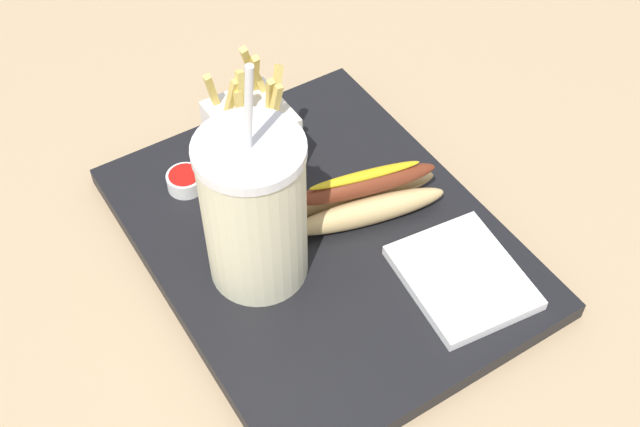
{
  "coord_description": "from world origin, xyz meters",
  "views": [
    {
      "loc": [
        0.45,
        -0.29,
        0.66
      ],
      "look_at": [
        0.0,
        0.0,
        0.05
      ],
      "focal_mm": 45.44,
      "sensor_mm": 36.0,
      "label": 1
    }
  ],
  "objects_px": {
    "fries_basket": "(252,135)",
    "napkin_stack": "(462,277)",
    "ketchup_cup_1": "(185,180)",
    "hot_dog_1": "(364,197)",
    "soda_cup": "(254,211)"
  },
  "relations": [
    {
      "from": "hot_dog_1",
      "to": "napkin_stack",
      "type": "bearing_deg",
      "value": 13.98
    },
    {
      "from": "fries_basket",
      "to": "ketchup_cup_1",
      "type": "height_order",
      "value": "fries_basket"
    },
    {
      "from": "soda_cup",
      "to": "ketchup_cup_1",
      "type": "xyz_separation_m",
      "value": [
        -0.14,
        -0.01,
        -0.07
      ]
    },
    {
      "from": "ketchup_cup_1",
      "to": "fries_basket",
      "type": "bearing_deg",
      "value": 85.09
    },
    {
      "from": "fries_basket",
      "to": "napkin_stack",
      "type": "xyz_separation_m",
      "value": [
        0.25,
        0.09,
        -0.04
      ]
    },
    {
      "from": "soda_cup",
      "to": "hot_dog_1",
      "type": "relative_size",
      "value": 1.47
    },
    {
      "from": "fries_basket",
      "to": "ketchup_cup_1",
      "type": "xyz_separation_m",
      "value": [
        -0.01,
        -0.08,
        -0.03
      ]
    },
    {
      "from": "hot_dog_1",
      "to": "napkin_stack",
      "type": "relative_size",
      "value": 1.38
    },
    {
      "from": "hot_dog_1",
      "to": "fries_basket",
      "type": "bearing_deg",
      "value": -154.27
    },
    {
      "from": "hot_dog_1",
      "to": "ketchup_cup_1",
      "type": "height_order",
      "value": "hot_dog_1"
    },
    {
      "from": "hot_dog_1",
      "to": "ketchup_cup_1",
      "type": "distance_m",
      "value": 0.19
    },
    {
      "from": "soda_cup",
      "to": "napkin_stack",
      "type": "xyz_separation_m",
      "value": [
        0.12,
        0.16,
        -0.08
      ]
    },
    {
      "from": "soda_cup",
      "to": "hot_dog_1",
      "type": "height_order",
      "value": "soda_cup"
    },
    {
      "from": "ketchup_cup_1",
      "to": "napkin_stack",
      "type": "xyz_separation_m",
      "value": [
        0.26,
        0.17,
        -0.0
      ]
    },
    {
      "from": "fries_basket",
      "to": "soda_cup",
      "type": "bearing_deg",
      "value": -27.26
    }
  ]
}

